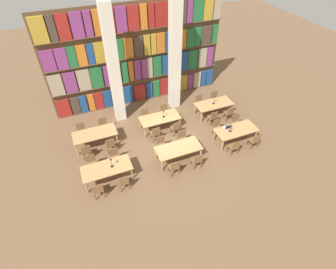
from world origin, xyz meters
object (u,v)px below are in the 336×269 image
reading_table_2 (236,131)px  chair_22 (229,113)px  chair_1 (91,163)px  reading_table_1 (178,149)px  desk_lamp_1 (231,127)px  chair_16 (155,133)px  chair_5 (161,144)px  chair_14 (110,144)px  chair_13 (81,131)px  reading_table_3 (95,134)px  reading_table_0 (107,169)px  chair_10 (254,140)px  desk_lamp_0 (111,161)px  reading_table_5 (214,105)px  chair_0 (98,190)px  chair_12 (86,151)px  chair_21 (200,102)px  chair_9 (217,127)px  chair_18 (176,128)px  pillar_center (175,57)px  chair_23 (215,98)px  reading_table_4 (160,119)px  desk_lamp_2 (164,113)px  laptop (227,127)px  chair_3 (115,157)px  chair_4 (174,167)px  chair_19 (165,111)px  chair_6 (197,160)px  chair_11 (236,122)px  chair_20 (213,117)px  chair_15 (104,125)px  chair_8 (234,147)px  desk_lamp_3 (214,99)px  chair_7 (183,138)px  chair_17 (146,116)px

reading_table_2 → chair_22: 1.71m
chair_1 → reading_table_1: (3.78, -0.81, 0.19)m
chair_1 → chair_22: (7.50, 0.86, 0.00)m
desk_lamp_1 → chair_16: (-3.27, 1.53, -0.52)m
chair_5 → chair_14: same height
chair_13 → reading_table_3: bearing=126.4°
reading_table_0 → chair_10: chair_10 is taller
desk_lamp_0 → reading_table_5: bearing=21.1°
chair_0 → chair_10: (7.44, 0.04, 0.00)m
chair_1 → chair_12: bearing=-84.3°
chair_0 → reading_table_5: bearing=24.2°
chair_13 → chair_21: bearing=-179.9°
chair_9 → chair_14: size_ratio=1.00×
desk_lamp_0 → chair_9: 5.63m
chair_16 → chair_18: bearing=0.0°
pillar_center → chair_9: 4.24m
chair_16 → desk_lamp_1: bearing=-25.0°
chair_23 → reading_table_4: bearing=12.3°
desk_lamp_2 → reading_table_5: 3.01m
pillar_center → desk_lamp_1: 4.64m
desk_lamp_1 → laptop: (0.01, 0.28, -0.23)m
chair_9 → desk_lamp_2: desk_lamp_2 is taller
chair_3 → laptop: size_ratio=2.69×
chair_13 → reading_table_4: chair_13 is taller
chair_4 → chair_19: (1.11, 3.89, 0.00)m
chair_4 → chair_13: 5.15m
chair_21 → chair_23: size_ratio=1.00×
chair_1 → chair_6: 4.61m
pillar_center → chair_23: size_ratio=6.96×
chair_0 → reading_table_2: chair_0 is taller
reading_table_2 → chair_22: size_ratio=2.39×
desk_lamp_0 → chair_22: size_ratio=0.56×
chair_18 → chair_23: size_ratio=1.00×
chair_6 → desk_lamp_1: 2.42m
pillar_center → chair_0: size_ratio=6.96×
desk_lamp_1 → chair_22: (0.97, 1.58, -0.52)m
chair_11 → chair_20: bearing=-41.3°
chair_13 → chair_4: bearing=130.2°
chair_9 → chair_15: size_ratio=1.00×
reading_table_2 → reading_table_5: bearing=87.4°
chair_22 → desk_lamp_1: bearing=-121.6°
chair_8 → chair_22: bearing=62.9°
desk_lamp_3 → chair_7: bearing=-147.3°
chair_5 → chair_12: 3.45m
reading_table_0 → chair_17: chair_17 is taller
desk_lamp_0 → reading_table_5: (6.21, 2.39, -0.40)m
chair_0 → chair_12: 2.37m
chair_9 → chair_10: bearing=126.6°
chair_0 → reading_table_1: size_ratio=0.42×
reading_table_1 → chair_9: 2.68m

